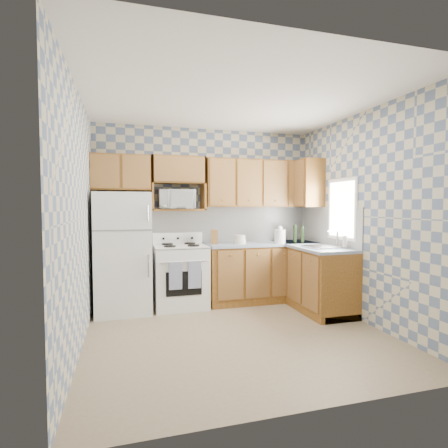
% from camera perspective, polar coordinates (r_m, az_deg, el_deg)
% --- Properties ---
extents(floor, '(3.40, 3.40, 0.00)m').
position_cam_1_polar(floor, '(4.27, 2.20, -17.53)').
color(floor, '#7E6A4E').
rests_on(floor, ground).
extents(back_wall, '(3.40, 0.02, 2.70)m').
position_cam_1_polar(back_wall, '(5.55, -2.89, 1.47)').
color(back_wall, slate).
rests_on(back_wall, ground).
extents(right_wall, '(0.02, 3.20, 2.70)m').
position_cam_1_polar(right_wall, '(4.81, 21.88, 1.02)').
color(right_wall, slate).
rests_on(right_wall, ground).
extents(backsplash_back, '(2.60, 0.02, 0.56)m').
position_cam_1_polar(backsplash_back, '(5.65, 1.09, -0.03)').
color(backsplash_back, silver).
rests_on(backsplash_back, back_wall).
extents(backsplash_right, '(0.02, 1.60, 0.56)m').
position_cam_1_polar(backsplash_right, '(5.47, 16.63, -0.25)').
color(backsplash_right, silver).
rests_on(backsplash_right, right_wall).
extents(refrigerator, '(0.75, 0.70, 1.68)m').
position_cam_1_polar(refrigerator, '(5.10, -16.13, -4.54)').
color(refrigerator, white).
rests_on(refrigerator, floor).
extents(stove_body, '(0.76, 0.65, 0.90)m').
position_cam_1_polar(stove_body, '(5.24, -7.13, -8.56)').
color(stove_body, white).
rests_on(stove_body, floor).
extents(cooktop, '(0.76, 0.65, 0.02)m').
position_cam_1_polar(cooktop, '(5.17, -7.16, -3.61)').
color(cooktop, silver).
rests_on(cooktop, stove_body).
extents(backguard, '(0.76, 0.08, 0.17)m').
position_cam_1_polar(backguard, '(5.43, -7.61, -2.29)').
color(backguard, white).
rests_on(backguard, cooktop).
extents(dish_towel_left, '(0.18, 0.02, 0.38)m').
position_cam_1_polar(dish_towel_left, '(4.87, -7.91, -8.37)').
color(dish_towel_left, navy).
rests_on(dish_towel_left, stove_body).
extents(dish_towel_right, '(0.18, 0.02, 0.38)m').
position_cam_1_polar(dish_towel_right, '(4.92, -4.81, -8.25)').
color(dish_towel_right, navy).
rests_on(dish_towel_right, stove_body).
extents(base_cabinets_back, '(1.75, 0.60, 0.88)m').
position_cam_1_polar(base_cabinets_back, '(5.61, 6.16, -7.90)').
color(base_cabinets_back, '#5F370D').
rests_on(base_cabinets_back, floor).
extents(base_cabinets_right, '(0.60, 1.60, 0.88)m').
position_cam_1_polar(base_cabinets_right, '(5.41, 13.89, -8.36)').
color(base_cabinets_right, '#5F370D').
rests_on(base_cabinets_right, floor).
extents(countertop_back, '(1.77, 0.63, 0.04)m').
position_cam_1_polar(countertop_back, '(5.53, 6.20, -3.22)').
color(countertop_back, gray).
rests_on(countertop_back, base_cabinets_back).
extents(countertop_right, '(0.63, 1.60, 0.04)m').
position_cam_1_polar(countertop_right, '(5.34, 13.90, -3.52)').
color(countertop_right, gray).
rests_on(countertop_right, base_cabinets_right).
extents(upper_cabinets_back, '(1.75, 0.33, 0.74)m').
position_cam_1_polar(upper_cabinets_back, '(5.64, 5.72, 6.56)').
color(upper_cabinets_back, '#5F370D').
rests_on(upper_cabinets_back, back_wall).
extents(upper_cabinets_fridge, '(0.82, 0.33, 0.50)m').
position_cam_1_polar(upper_cabinets_fridge, '(5.26, -16.46, 8.03)').
color(upper_cabinets_fridge, '#5F370D').
rests_on(upper_cabinets_fridge, back_wall).
extents(upper_cabinets_right, '(0.33, 0.70, 0.74)m').
position_cam_1_polar(upper_cabinets_right, '(5.78, 13.01, 6.42)').
color(upper_cabinets_right, '#5F370D').
rests_on(upper_cabinets_right, right_wall).
extents(microwave_shelf, '(0.80, 0.33, 0.03)m').
position_cam_1_polar(microwave_shelf, '(5.30, -7.46, 2.29)').
color(microwave_shelf, '#5F370D').
rests_on(microwave_shelf, back_wall).
extents(microwave, '(0.52, 0.36, 0.29)m').
position_cam_1_polar(microwave, '(5.24, -7.78, 4.02)').
color(microwave, white).
rests_on(microwave, microwave_shelf).
extents(sink, '(0.48, 0.40, 0.03)m').
position_cam_1_polar(sink, '(5.04, 15.93, -3.65)').
color(sink, '#B7B7BC').
rests_on(sink, countertop_right).
extents(window, '(0.02, 0.66, 0.86)m').
position_cam_1_polar(window, '(5.16, 18.71, 2.31)').
color(window, white).
rests_on(window, right_wall).
extents(bottle_0, '(0.06, 0.06, 0.27)m').
position_cam_1_polar(bottle_0, '(5.64, 11.50, -1.57)').
color(bottle_0, black).
rests_on(bottle_0, countertop_back).
extents(bottle_1, '(0.06, 0.06, 0.25)m').
position_cam_1_polar(bottle_1, '(5.63, 12.69, -1.68)').
color(bottle_1, black).
rests_on(bottle_1, countertop_back).
extents(bottle_2, '(0.06, 0.06, 0.23)m').
position_cam_1_polar(bottle_2, '(5.74, 12.65, -1.68)').
color(bottle_2, '#5C3517').
rests_on(bottle_2, countertop_back).
extents(knife_block, '(0.11, 0.11, 0.22)m').
position_cam_1_polar(knife_block, '(5.27, -1.60, -2.11)').
color(knife_block, brown).
rests_on(knife_block, countertop_back).
extents(electric_kettle, '(0.17, 0.17, 0.21)m').
position_cam_1_polar(electric_kettle, '(5.43, 9.11, -2.03)').
color(electric_kettle, white).
rests_on(electric_kettle, countertop_back).
extents(food_containers, '(0.20, 0.20, 0.13)m').
position_cam_1_polar(food_containers, '(5.36, 2.57, -2.50)').
color(food_containers, beige).
rests_on(food_containers, countertop_back).
extents(soap_bottle, '(0.06, 0.06, 0.17)m').
position_cam_1_polar(soap_bottle, '(5.01, 19.12, -2.81)').
color(soap_bottle, beige).
rests_on(soap_bottle, countertop_right).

